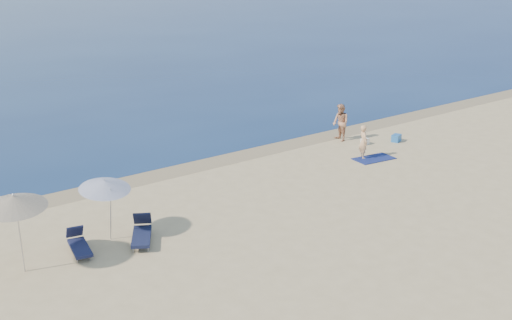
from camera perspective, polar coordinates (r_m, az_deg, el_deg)
The scene contains 10 objects.
wet_sand_strip at distance 29.96m, azimuth -0.75°, elevation 0.56°, with size 240.00×1.60×0.00m, color #847254.
person_left at distance 29.52m, azimuth 9.53°, elevation 1.61°, with size 0.57×0.37×1.56m, color tan.
person_right at distance 32.11m, azimuth 7.53°, elevation 3.32°, with size 0.90×0.70×1.85m, color tan.
beach_towel at distance 29.71m, azimuth 10.43°, elevation 0.12°, with size 1.85×1.03×0.03m, color #0F184F.
white_bag at distance 31.85m, azimuth 9.66°, elevation 1.64°, with size 0.35×0.30×0.30m, color white.
blue_cooler at distance 32.60m, azimuth 12.37°, elevation 1.92°, with size 0.50×0.36×0.36m, color #205EAE.
umbrella_near at distance 21.20m, azimuth -13.30°, elevation -2.16°, with size 1.70×1.72×2.18m.
umbrella_far at distance 19.66m, azimuth -20.72°, elevation -3.48°, with size 2.49×2.50×2.50m.
lounger_left at distance 21.02m, azimuth -15.46°, elevation -7.28°, with size 0.83×1.67×0.71m.
lounger_right at distance 21.32m, azimuth -10.13°, elevation -6.42°, with size 1.42×1.83×0.79m.
Camera 1 is at (-17.19, -3.42, 9.04)m, focal length 45.00 mm.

